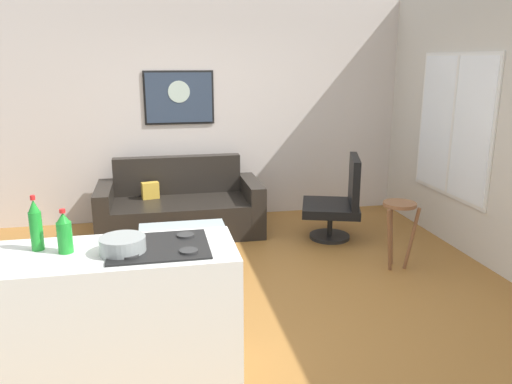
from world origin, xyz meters
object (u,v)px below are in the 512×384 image
(couch, at_px, (180,209))
(mixing_bowl, at_px, (123,245))
(soda_bottle_2, at_px, (64,233))
(coffee_table, at_px, (183,233))
(armchair, at_px, (339,202))
(bar_stool, at_px, (399,218))
(wall_painting, at_px, (179,98))
(soda_bottle, at_px, (36,226))

(couch, distance_m, mixing_bowl, 3.13)
(soda_bottle_2, bearing_deg, coffee_table, 66.92)
(couch, xyz_separation_m, coffee_table, (-0.03, -1.10, 0.08))
(coffee_table, relative_size, soda_bottle_2, 3.24)
(armchair, height_order, bar_stool, armchair)
(coffee_table, height_order, wall_painting, wall_painting)
(armchair, height_order, soda_bottle_2, soda_bottle_2)
(armchair, distance_m, wall_painting, 2.37)
(bar_stool, bearing_deg, armchair, 106.03)
(couch, height_order, wall_painting, wall_painting)
(bar_stool, distance_m, mixing_bowl, 2.98)
(coffee_table, relative_size, armchair, 0.89)
(soda_bottle, relative_size, soda_bottle_2, 1.26)
(coffee_table, height_order, bar_stool, bar_stool)
(wall_painting, bearing_deg, couch, -96.85)
(coffee_table, xyz_separation_m, bar_stool, (2.10, -0.44, 0.17))
(couch, distance_m, wall_painting, 1.42)
(soda_bottle_2, distance_m, mixing_bowl, 0.35)
(coffee_table, distance_m, mixing_bowl, 2.06)
(coffee_table, height_order, mixing_bowl, mixing_bowl)
(soda_bottle_2, relative_size, mixing_bowl, 0.99)
(soda_bottle, distance_m, mixing_bowl, 0.54)
(coffee_table, xyz_separation_m, mixing_bowl, (-0.45, -1.92, 0.62))
(soda_bottle_2, bearing_deg, couch, 74.50)
(couch, bearing_deg, armchair, -18.45)
(bar_stool, relative_size, wall_painting, 0.79)
(bar_stool, xyz_separation_m, mixing_bowl, (-2.55, -1.48, 0.45))
(soda_bottle, distance_m, wall_painting, 3.62)
(armchair, relative_size, bar_stool, 1.43)
(soda_bottle, bearing_deg, armchair, 39.06)
(coffee_table, xyz_separation_m, wall_painting, (0.10, 1.67, 1.22))
(soda_bottle, relative_size, mixing_bowl, 1.25)
(coffee_table, distance_m, wall_painting, 2.07)
(soda_bottle, xyz_separation_m, soda_bottle_2, (0.17, -0.08, -0.03))
(couch, xyz_separation_m, mixing_bowl, (-0.48, -3.02, 0.70))
(couch, height_order, armchair, armchair)
(soda_bottle, bearing_deg, coffee_table, 61.47)
(couch, bearing_deg, coffee_table, -91.64)
(wall_painting, bearing_deg, bar_stool, -46.59)
(mixing_bowl, bearing_deg, coffee_table, 76.76)
(coffee_table, distance_m, bar_stool, 2.15)
(bar_stool, height_order, soda_bottle, soda_bottle)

